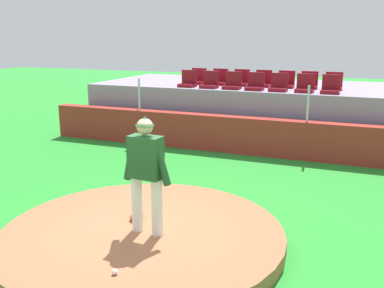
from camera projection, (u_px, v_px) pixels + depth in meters
ground_plane at (143, 242)px, 6.91m from camera, size 60.00×60.00×0.00m
pitchers_mound at (143, 236)px, 6.88m from camera, size 4.40×4.40×0.22m
pitcher at (146, 167)px, 6.50m from camera, size 0.82×0.30×1.80m
baseball at (115, 272)px, 5.55m from camera, size 0.07×0.07×0.07m
fielding_glove at (137, 216)px, 7.22m from camera, size 0.23×0.32×0.11m
brick_barrier at (244, 135)px, 12.04m from camera, size 12.04×0.40×1.00m
fence_post_left at (139, 94)px, 12.98m from camera, size 0.06×0.06×0.93m
fence_post_right at (308, 104)px, 11.20m from camera, size 0.06×0.06×0.93m
bleacher_platform at (266, 109)px, 14.34m from camera, size 10.78×4.23×1.62m
stadium_chair_0 at (188, 82)px, 13.46m from camera, size 0.48×0.44×0.50m
stadium_chair_1 at (210, 83)px, 13.17m from camera, size 0.48×0.44×0.50m
stadium_chair_2 at (233, 84)px, 12.91m from camera, size 0.48×0.44×0.50m
stadium_chair_3 at (255, 85)px, 12.67m from camera, size 0.48×0.44×0.50m
stadium_chair_4 at (279, 85)px, 12.42m from camera, size 0.48×0.44×0.50m
stadium_chair_5 at (305, 86)px, 12.18m from camera, size 0.48×0.44×0.50m
stadium_chair_6 at (331, 88)px, 11.93m from camera, size 0.48×0.44×0.50m
stadium_chair_7 at (198, 79)px, 14.25m from camera, size 0.48×0.44×0.50m
stadium_chair_8 at (220, 80)px, 14.02m from camera, size 0.48×0.44×0.50m
stadium_chair_9 at (241, 81)px, 13.77m from camera, size 0.48×0.44×0.50m
stadium_chair_10 at (263, 82)px, 13.49m from camera, size 0.48×0.44×0.50m
stadium_chair_11 at (286, 82)px, 13.24m from camera, size 0.48×0.44×0.50m
stadium_chair_12 at (309, 83)px, 13.01m from camera, size 0.48×0.44×0.50m
stadium_chair_13 at (333, 84)px, 12.75m from camera, size 0.48×0.44×0.50m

